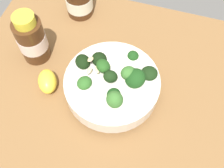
{
  "coord_description": "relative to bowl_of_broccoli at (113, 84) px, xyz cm",
  "views": [
    {
      "loc": [
        -24.98,
        -10.92,
        58.47
      ],
      "look_at": [
        4.5,
        -1.95,
        4.0
      ],
      "focal_mm": 43.73,
      "sensor_mm": 36.0,
      "label": 1
    }
  ],
  "objects": [
    {
      "name": "ground_plane",
      "position": [
        -4.64,
        2.04,
        -5.65
      ],
      "size": [
        71.4,
        71.4,
        3.34
      ],
      "primitive_type": "cube",
      "color": "brown"
    },
    {
      "name": "bowl_of_broccoli",
      "position": [
        0.0,
        0.0,
        0.0
      ],
      "size": [
        21.89,
        21.89,
        9.71
      ],
      "color": "silver",
      "rests_on": "ground_plane"
    },
    {
      "name": "lemon_wedge",
      "position": [
        -2.89,
        15.42,
        -1.91
      ],
      "size": [
        7.82,
        6.97,
        4.14
      ],
      "primitive_type": "ellipsoid",
      "rotation": [
        0.0,
        0.0,
        0.5
      ],
      "color": "yellow",
      "rests_on": "ground_plane"
    },
    {
      "name": "bottle_short",
      "position": [
        4.85,
        21.98,
        2.4
      ],
      "size": [
        7.08,
        7.08,
        14.23
      ],
      "color": "#472814",
      "rests_on": "ground_plane"
    }
  ]
}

